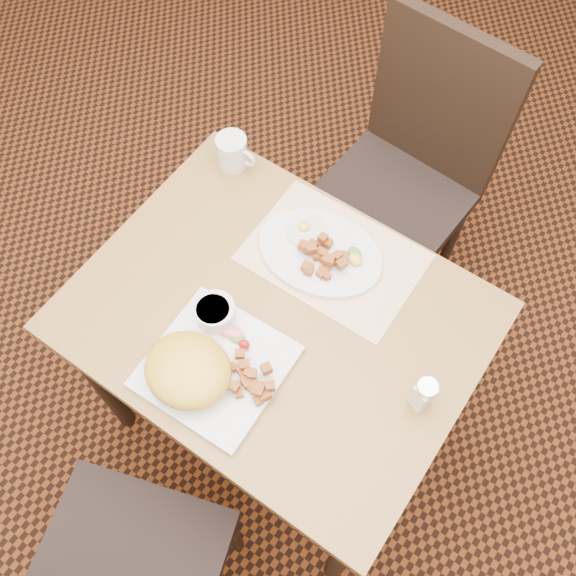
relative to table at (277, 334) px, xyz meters
The scene contains 15 objects.
ground 0.64m from the table, ahead, with size 8.00×8.00×0.00m, color black.
table is the anchor object (origin of this frame).
chair_far 0.71m from the table, 91.47° to the left, with size 0.45×0.46×0.97m.
placemat 0.23m from the table, 83.15° to the left, with size 0.40×0.28×0.00m, color white.
plate_square 0.22m from the table, 100.35° to the right, with size 0.28×0.28×0.02m, color silver.
plate_oval 0.22m from the table, 91.85° to the left, with size 0.30×0.23×0.02m, color silver, non-canonical shape.
hollandaise_mound 0.29m from the table, 105.77° to the right, with size 0.19×0.17×0.07m.
ramekin 0.20m from the table, 139.03° to the right, with size 0.09×0.09×0.05m.
garnish_sq 0.17m from the table, 109.31° to the right, with size 0.09×0.05×0.03m.
fried_egg 0.26m from the table, 106.69° to the left, with size 0.10×0.10×0.02m.
garnish_ov 0.27m from the table, 71.48° to the left, with size 0.06×0.06×0.02m.
salt_shaker 0.40m from the table, ahead, with size 0.05×0.05×0.10m.
coffee_mug 0.47m from the table, 139.39° to the left, with size 0.11×0.08×0.09m.
home_fries_sq 0.23m from the table, 71.71° to the right, with size 0.12×0.10×0.04m.
home_fries_ov 0.22m from the table, 85.58° to the left, with size 0.12×0.11×0.04m.
Camera 1 is at (0.38, -0.50, 2.06)m, focal length 40.00 mm.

